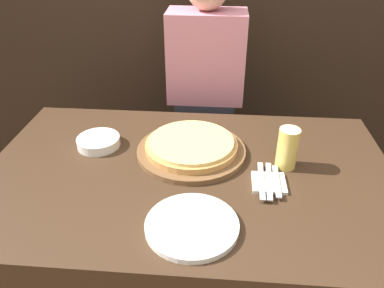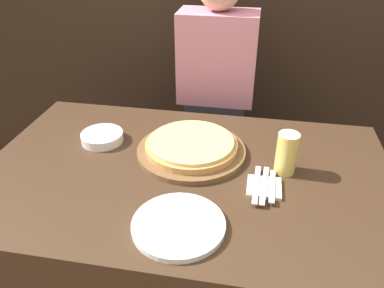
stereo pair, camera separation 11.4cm
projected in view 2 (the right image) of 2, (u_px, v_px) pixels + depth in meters
dining_table at (186, 247)px, 1.50m from camera, size 1.43×0.89×0.75m
pizza_on_board at (192, 147)px, 1.38m from camera, size 0.40×0.40×0.06m
beer_glass at (287, 152)px, 1.26m from camera, size 0.07×0.07×0.15m
dinner_plate at (179, 225)px, 1.06m from camera, size 0.27×0.27×0.02m
side_bowl at (102, 137)px, 1.46m from camera, size 0.16×0.16×0.04m
napkin_stack at (264, 187)px, 1.21m from camera, size 0.11×0.11×0.01m
fork at (256, 184)px, 1.21m from camera, size 0.02×0.20×0.00m
dinner_knife at (264, 185)px, 1.21m from camera, size 0.03×0.20×0.00m
spoon at (272, 186)px, 1.20m from camera, size 0.02×0.17×0.00m
diner_person at (215, 113)px, 1.90m from camera, size 0.36×0.20×1.33m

